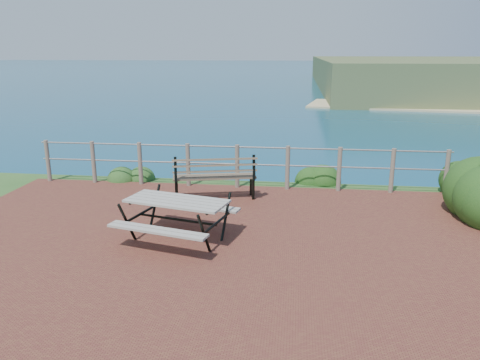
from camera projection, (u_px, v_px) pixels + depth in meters
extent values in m
cube|color=brown|center=(211.00, 245.00, 7.64)|extent=(10.00, 7.00, 0.12)
plane|color=#135572|center=(296.00, 59.00, 198.99)|extent=(1200.00, 1200.00, 0.00)
cylinder|color=#6B5B4C|center=(48.00, 161.00, 11.25)|extent=(0.10, 0.10, 1.00)
cylinder|color=#6B5B4C|center=(94.00, 162.00, 11.11)|extent=(0.10, 0.10, 1.00)
cylinder|color=#6B5B4C|center=(140.00, 163.00, 10.98)|extent=(0.10, 0.10, 1.00)
cylinder|color=#6B5B4C|center=(188.00, 165.00, 10.84)|extent=(0.10, 0.10, 1.00)
cylinder|color=#6B5B4C|center=(237.00, 166.00, 10.71)|extent=(0.10, 0.10, 1.00)
cylinder|color=#6B5B4C|center=(288.00, 168.00, 10.57)|extent=(0.10, 0.10, 1.00)
cylinder|color=#6B5B4C|center=(339.00, 169.00, 10.44)|extent=(0.10, 0.10, 1.00)
cylinder|color=#6B5B4C|center=(392.00, 171.00, 10.30)|extent=(0.10, 0.10, 1.00)
cylinder|color=#6B5B4C|center=(447.00, 172.00, 10.17)|extent=(0.10, 0.10, 1.00)
cylinder|color=slate|center=(237.00, 147.00, 10.59)|extent=(9.40, 0.04, 0.04)
cylinder|color=slate|center=(237.00, 164.00, 10.69)|extent=(9.40, 0.04, 0.04)
cube|color=gray|center=(177.00, 201.00, 7.64)|extent=(1.77, 1.07, 0.04)
cube|color=gray|center=(177.00, 217.00, 7.71)|extent=(1.67, 0.64, 0.04)
cube|color=gray|center=(177.00, 217.00, 7.71)|extent=(1.67, 0.64, 0.04)
cylinder|color=black|center=(177.00, 219.00, 7.72)|extent=(1.39, 0.39, 0.04)
cube|color=brown|center=(215.00, 177.00, 9.89)|extent=(1.80, 0.84, 0.04)
cube|color=brown|center=(214.00, 163.00, 9.81)|extent=(1.73, 0.54, 0.40)
cube|color=black|center=(215.00, 188.00, 9.96)|extent=(0.07, 0.08, 0.48)
cube|color=black|center=(215.00, 188.00, 9.96)|extent=(0.07, 0.08, 0.48)
cube|color=black|center=(215.00, 188.00, 9.96)|extent=(0.07, 0.08, 0.48)
cube|color=black|center=(215.00, 188.00, 9.96)|extent=(0.07, 0.08, 0.48)
ellipsoid|color=#164214|center=(468.00, 196.00, 10.25)|extent=(0.94, 0.94, 1.35)
ellipsoid|color=#264A1B|center=(133.00, 179.00, 11.63)|extent=(0.78, 0.78, 0.52)
ellipsoid|color=#164214|center=(317.00, 180.00, 11.54)|extent=(0.88, 0.88, 0.66)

